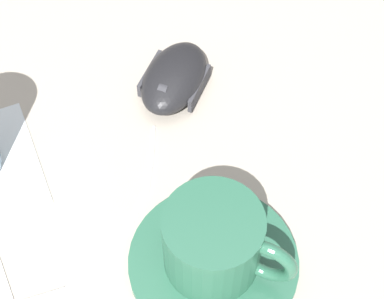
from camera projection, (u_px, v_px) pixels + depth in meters
The scene contains 5 objects.
ground_plane at pixel (77, 202), 0.53m from camera, with size 3.00×3.00×0.00m, color #B2A899.
saucer at pixel (213, 262), 0.49m from camera, with size 0.14×0.14×0.01m, color #2D664C.
coffee_cup at pixel (215, 242), 0.46m from camera, with size 0.08×0.11×0.07m.
computer_mouse at pixel (174, 78), 0.59m from camera, with size 0.11×0.09×0.04m.
mouse_cable at pixel (82, 241), 0.51m from camera, with size 0.21×0.17×0.00m.
Camera 1 is at (-0.26, -0.11, 0.46)m, focal length 55.00 mm.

